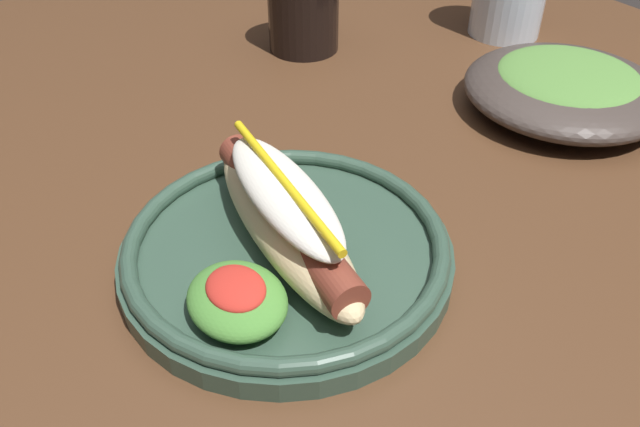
# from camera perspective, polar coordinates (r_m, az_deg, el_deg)

# --- Properties ---
(dining_table) EXTENTS (1.29, 1.08, 0.74)m
(dining_table) POSITION_cam_1_polar(r_m,az_deg,el_deg) (0.56, 5.13, -7.58)
(dining_table) COLOR #51331E
(dining_table) RESTS_ON ground_plane
(hot_dog_plate) EXTENTS (0.23, 0.23, 0.08)m
(hot_dog_plate) POSITION_cam_1_polar(r_m,az_deg,el_deg) (0.44, -3.39, -2.38)
(hot_dog_plate) COLOR #334C3D
(hot_dog_plate) RESTS_ON dining_table
(soda_cup) EXTENTS (0.08, 0.08, 0.10)m
(soda_cup) POSITION_cam_1_polar(r_m,az_deg,el_deg) (0.74, -1.49, 17.99)
(soda_cup) COLOR black
(soda_cup) RESTS_ON dining_table
(side_bowl) EXTENTS (0.19, 0.19, 0.05)m
(side_bowl) POSITION_cam_1_polar(r_m,az_deg,el_deg) (0.67, 20.80, 10.35)
(side_bowl) COLOR #423833
(side_bowl) RESTS_ON dining_table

